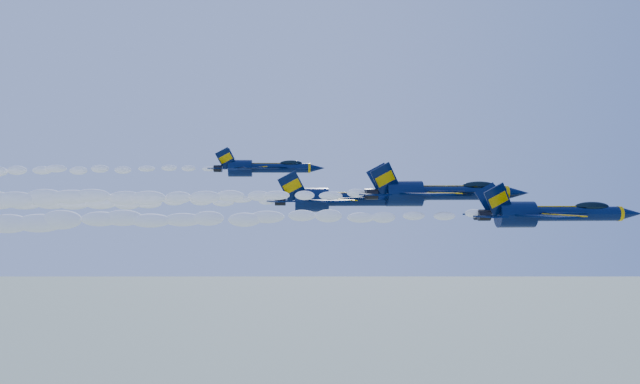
{
  "coord_description": "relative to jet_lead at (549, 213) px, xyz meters",
  "views": [
    {
      "loc": [
        -9.58,
        -72.54,
        154.63
      ],
      "look_at": [
        -5.27,
        -0.59,
        153.26
      ],
      "focal_mm": 35.0,
      "sensor_mm": 36.0,
      "label": 1
    }
  ],
  "objects": [
    {
      "name": "jet_lead",
      "position": [
        0.0,
        0.0,
        0.0
      ],
      "size": [
        17.16,
        14.08,
        6.38
      ],
      "color": "#051234"
    },
    {
      "name": "smoke_trail_jet_lead",
      "position": [
        -35.39,
        -0.0,
        -0.46
      ],
      "size": [
        56.11,
        2.19,
        1.97
      ],
      "primitive_type": "ellipsoid",
      "color": "white"
    },
    {
      "name": "jet_second",
      "position": [
        -9.85,
        6.26,
        1.98
      ],
      "size": [
        18.2,
        14.93,
        6.76
      ],
      "color": "#051234"
    },
    {
      "name": "smoke_trail_jet_second",
      "position": [
        -45.68,
        6.26,
        1.5
      ],
      "size": [
        56.11,
        2.32,
        2.09
      ],
      "primitive_type": "ellipsoid",
      "color": "white"
    },
    {
      "name": "jet_third",
      "position": [
        -19.51,
        13.45,
        1.08
      ],
      "size": [
        18.75,
        15.38,
        6.97
      ],
      "color": "#051234"
    },
    {
      "name": "smoke_trail_jet_third",
      "position": [
        -55.58,
        13.45,
        0.6
      ],
      "size": [
        56.11,
        2.39,
        2.15
      ],
      "primitive_type": "ellipsoid",
      "color": "white"
    },
    {
      "name": "jet_fourth",
      "position": [
        -29.45,
        24.09,
        5.04
      ],
      "size": [
        15.04,
        12.33,
        5.59
      ],
      "color": "#051234"
    },
    {
      "name": "smoke_trail_jet_fourth",
      "position": [
        -63.93,
        24.09,
        4.59
      ],
      "size": [
        56.11,
        1.92,
        1.72
      ],
      "primitive_type": "ellipsoid",
      "color": "white"
    }
  ]
}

